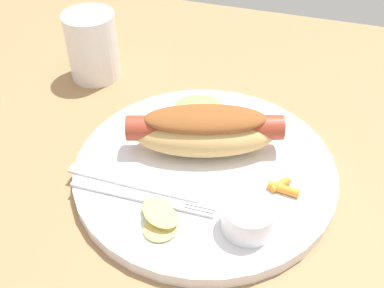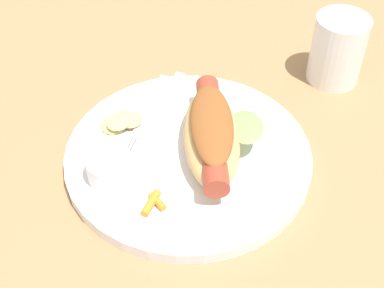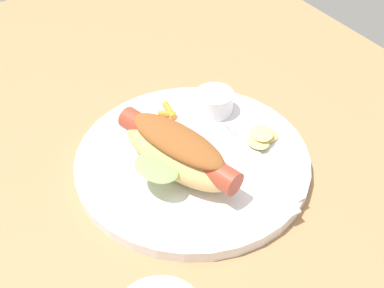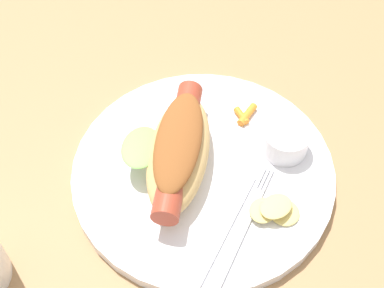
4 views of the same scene
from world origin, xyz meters
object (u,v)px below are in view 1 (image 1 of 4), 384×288
Objects in this scene: knife at (134,183)px; drinking_cup at (93,46)px; chips_pile at (160,218)px; sauce_ramekin at (248,217)px; hot_dog at (205,129)px; plate at (205,169)px; carrot_garnish at (282,187)px; fork at (138,196)px.

drinking_cup reaches higher than knife.
knife is 6.35cm from chips_pile.
knife is 2.61× the size of chips_pile.
hot_dog is at bearing -53.70° from sauce_ramekin.
knife is 26.26cm from drinking_cup.
plate is at bearing -89.79° from hot_dog.
plate is at bearing -48.49° from sauce_ramekin.
plate is 5.08× the size of chips_pile.
plate is 8.67cm from knife.
sauce_ramekin is 0.90× the size of chips_pile.
carrot_garnish is at bearing 14.30° from knife.
drinking_cup is (21.96, -15.82, 4.20)cm from plate.
sauce_ramekin is 1.51× the size of carrot_garnish.
drinking_cup is at bearing 130.46° from hot_dog.
hot_dog reaches higher than chips_pile.
fork is 15.77cm from carrot_garnish.
carrot_garnish is (-2.58, -6.10, -1.10)cm from sauce_ramekin.
hot_dog is 1.12× the size of fork.
hot_dog is 1.17× the size of knife.
carrot_garnish is (-14.69, -5.72, 0.26)cm from fork.
chips_pile is at bearing 13.46° from sauce_ramekin.
hot_dog reaches higher than fork.
chips_pile is at bearing 35.93° from carrot_garnish.
chips_pile is 1.68× the size of carrot_garnish.
hot_dog is 10.38cm from knife.
sauce_ramekin is at bearing -8.70° from knife.
sauce_ramekin is 8.99cm from chips_pile.
sauce_ramekin reaches higher than carrot_garnish.
hot_dog is at bearing -22.39° from carrot_garnish.
knife is at bearing -9.16° from sauce_ramekin.
fork is (5.46, 7.13, 1.00)cm from plate.
knife is (6.75, 5.35, 0.98)cm from plate.
carrot_garnish is 35.75cm from drinking_cup.
knife is at bearing 38.38° from plate.
chips_pile reaches higher than plate.
carrot_garnish is at bearing -112.93° from sauce_ramekin.
carrot_garnish is at bearing 20.30° from fork.
fork is at bearing -35.95° from chips_pile.
hot_dog is 11.23cm from fork.
hot_dog is at bearing -95.40° from chips_pile.
carrot_garnish is (-10.12, 4.17, -2.49)cm from hot_dog.
knife is 1.57× the size of drinking_cup.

